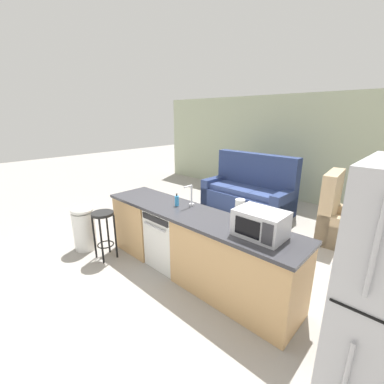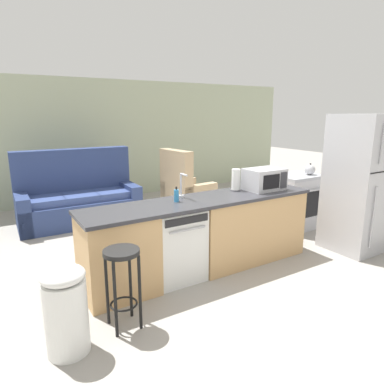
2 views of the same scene
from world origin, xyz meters
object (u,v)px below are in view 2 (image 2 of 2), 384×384
dishwasher (174,243)px  soap_bottle (176,196)px  refrigerator (359,184)px  paper_towel_roll (236,180)px  stove_range (295,201)px  kettle (310,170)px  armchair (185,192)px  trash_bin (66,309)px  couch (78,200)px  microwave (264,179)px  bar_stool (122,272)px

dishwasher → soap_bottle: size_ratio=4.77×
refrigerator → paper_towel_roll: (-1.59, 0.70, 0.10)m
stove_range → kettle: 0.57m
dishwasher → refrigerator: size_ratio=0.45×
armchair → stove_range: bearing=-61.5°
kettle → stove_range: bearing=143.3°
trash_bin → couch: bearing=74.9°
microwave → armchair: (0.21, 2.44, -0.69)m
microwave → soap_bottle: 1.30m
paper_towel_roll → kettle: paper_towel_roll is taller
stove_range → paper_towel_roll: bearing=-166.1°
soap_bottle → armchair: 2.90m
trash_bin → armchair: armchair is taller
soap_bottle → microwave: bearing=-2.2°
microwave → couch: bearing=122.7°
bar_stool → stove_range: bearing=18.4°
dishwasher → bar_stool: bearing=-144.7°
paper_towel_roll → trash_bin: (-2.36, -0.83, -0.66)m
refrigerator → stove_range: bearing=90.0°
paper_towel_roll → armchair: size_ratio=0.24×
stove_range → refrigerator: bearing=-90.0°
dishwasher → bar_stool: size_ratio=1.14×
trash_bin → microwave: bearing=14.1°
soap_bottle → bar_stool: soap_bottle is taller
stove_range → microwave: microwave is taller
bar_stool → refrigerator: bearing=0.8°
stove_range → soap_bottle: size_ratio=5.11×
trash_bin → couch: 3.58m
soap_bottle → kettle: size_ratio=0.86×
microwave → couch: (-1.78, 2.77, -0.65)m
stove_range → armchair: 2.16m
stove_range → bar_stool: (-3.44, -1.15, 0.08)m
refrigerator → paper_towel_roll: refrigerator is taller
refrigerator → soap_bottle: refrigerator is taller
refrigerator → trash_bin: refrigerator is taller
stove_range → paper_towel_roll: (-1.59, -0.39, 0.59)m
refrigerator → couch: size_ratio=0.93×
kettle → armchair: size_ratio=0.17×
kettle → microwave: bearing=-163.2°
armchair → microwave: bearing=-94.9°
dishwasher → armchair: 2.91m
paper_towel_roll → kettle: size_ratio=1.38×
stove_range → armchair: (-1.03, 1.89, -0.10)m
refrigerator → couch: (-3.02, 3.32, -0.55)m
stove_range → microwave: size_ratio=1.80×
soap_bottle → bar_stool: 1.20m
paper_towel_roll → trash_bin: paper_towel_roll is taller
kettle → armchair: bearing=120.7°
kettle → bar_stool: bearing=-164.2°
trash_bin → dishwasher: bearing=26.7°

